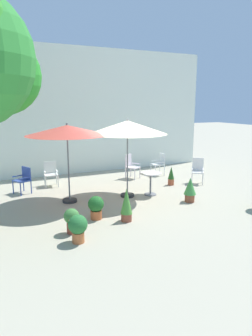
# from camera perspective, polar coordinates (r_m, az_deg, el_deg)

# --- Properties ---
(ground_plane) EXTENTS (60.00, 60.00, 0.00)m
(ground_plane) POSITION_cam_1_polar(r_m,az_deg,el_deg) (9.74, 0.50, -5.49)
(ground_plane) COLOR #AEA68D
(villa_facade) EXTENTS (10.99, 0.30, 5.22)m
(villa_facade) POSITION_cam_1_polar(r_m,az_deg,el_deg) (13.16, -7.30, 10.55)
(villa_facade) COLOR white
(villa_facade) RESTS_ON ground
(patio_umbrella_0) EXTENTS (2.40, 2.40, 2.39)m
(patio_umbrella_0) POSITION_cam_1_polar(r_m,az_deg,el_deg) (8.99, -11.09, 6.90)
(patio_umbrella_0) COLOR #2D2D2D
(patio_umbrella_0) RESTS_ON ground
(patio_umbrella_1) EXTENTS (2.45, 2.45, 2.49)m
(patio_umbrella_1) POSITION_cam_1_polar(r_m,az_deg,el_deg) (9.36, 0.28, 7.63)
(patio_umbrella_1) COLOR #2D2D2D
(patio_umbrella_1) RESTS_ON ground
(cafe_table_0) EXTENTS (0.72, 0.72, 0.74)m
(cafe_table_0) POSITION_cam_1_polar(r_m,az_deg,el_deg) (9.86, 4.66, -2.18)
(cafe_table_0) COLOR silver
(cafe_table_0) RESTS_ON ground
(patio_chair_0) EXTENTS (0.60, 0.60, 0.94)m
(patio_chair_0) POSITION_cam_1_polar(r_m,az_deg,el_deg) (11.60, 13.40, -0.24)
(patio_chair_0) COLOR white
(patio_chair_0) RESTS_ON ground
(patio_chair_1) EXTENTS (0.62, 0.63, 0.97)m
(patio_chair_1) POSITION_cam_1_polar(r_m,az_deg,el_deg) (12.02, 0.93, 0.60)
(patio_chair_1) COLOR silver
(patio_chair_1) RESTS_ON ground
(patio_chair_2) EXTENTS (0.60, 0.63, 0.87)m
(patio_chair_2) POSITION_cam_1_polar(r_m,az_deg,el_deg) (10.59, -18.78, -1.81)
(patio_chair_2) COLOR #2B4394
(patio_chair_2) RESTS_ON ground
(patio_chair_3) EXTENTS (0.51, 0.51, 0.88)m
(patio_chair_3) POSITION_cam_1_polar(r_m,az_deg,el_deg) (11.27, -14.04, -0.77)
(patio_chair_3) COLOR white
(patio_chair_3) RESTS_ON ground
(patio_chair_4) EXTENTS (0.48, 0.47, 0.92)m
(patio_chair_4) POSITION_cam_1_polar(r_m,az_deg,el_deg) (12.62, 6.33, 1.02)
(patio_chair_4) COLOR white
(patio_chair_4) RESTS_ON ground
(potted_plant_0) EXTENTS (0.23, 0.23, 0.69)m
(potted_plant_0) POSITION_cam_1_polar(r_m,az_deg,el_deg) (11.18, 8.52, -1.46)
(potted_plant_0) COLOR #A54F34
(potted_plant_0) RESTS_ON ground
(potted_plant_1) EXTENTS (0.42, 0.42, 0.62)m
(potted_plant_1) POSITION_cam_1_polar(r_m,az_deg,el_deg) (6.65, -9.07, -10.88)
(potted_plant_1) COLOR #C26A39
(potted_plant_1) RESTS_ON ground
(potted_plant_2) EXTENTS (0.37, 0.37, 0.76)m
(potted_plant_2) POSITION_cam_1_polar(r_m,az_deg,el_deg) (9.36, 12.01, -3.87)
(potted_plant_2) COLOR brown
(potted_plant_2) RESTS_ON ground
(potted_plant_3) EXTENTS (0.30, 0.30, 0.86)m
(potted_plant_3) POSITION_cam_1_polar(r_m,az_deg,el_deg) (7.67, 0.09, -6.91)
(potted_plant_3) COLOR brown
(potted_plant_3) RESTS_ON ground
(potted_plant_4) EXTENTS (0.36, 0.36, 0.59)m
(potted_plant_4) POSITION_cam_1_polar(r_m,az_deg,el_deg) (7.13, -10.24, -9.47)
(potted_plant_4) COLOR brown
(potted_plant_4) RESTS_ON ground
(potted_plant_5) EXTENTS (0.41, 0.41, 0.61)m
(potted_plant_5) POSITION_cam_1_polar(r_m,az_deg,el_deg) (7.89, -5.68, -7.20)
(potted_plant_5) COLOR #BC5E34
(potted_plant_5) RESTS_ON ground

